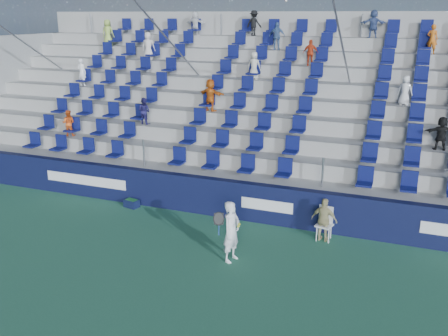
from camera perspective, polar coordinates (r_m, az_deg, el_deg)
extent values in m
plane|color=#2F6E4E|center=(13.22, -5.31, -10.34)|extent=(70.00, 70.00, 0.00)
cube|color=#0E1235|center=(15.60, -0.22, -3.43)|extent=(24.00, 0.30, 1.20)
cube|color=white|center=(17.82, -15.55, -1.35)|extent=(3.20, 0.02, 0.34)
cube|color=white|center=(15.00, 4.91, -4.28)|extent=(1.60, 0.02, 0.34)
cube|color=gray|center=(16.11, 0.53, -2.76)|extent=(24.00, 0.85, 1.20)
cube|color=gray|center=(16.78, 1.57, -1.03)|extent=(24.00, 0.85, 1.70)
cube|color=gray|center=(17.47, 2.52, 0.56)|extent=(24.00, 0.85, 2.20)
cube|color=gray|center=(18.18, 3.40, 2.03)|extent=(24.00, 0.85, 2.70)
cube|color=gray|center=(18.90, 4.21, 3.39)|extent=(24.00, 0.85, 3.20)
cube|color=gray|center=(19.64, 4.96, 4.64)|extent=(24.00, 0.85, 3.70)
cube|color=gray|center=(20.39, 5.67, 5.81)|extent=(24.00, 0.85, 4.20)
cube|color=gray|center=(21.15, 6.32, 6.89)|extent=(24.00, 0.85, 4.70)
cube|color=gray|center=(21.92, 6.93, 7.89)|extent=(24.00, 0.85, 5.20)
cube|color=gray|center=(22.49, 7.42, 9.40)|extent=(24.00, 0.50, 6.20)
cube|color=gray|center=(24.84, -23.10, 7.74)|extent=(0.30, 7.65, 5.20)
cube|color=#0C124D|center=(15.81, 0.54, 0.48)|extent=(16.05, 0.50, 0.70)
cube|color=#0C124D|center=(16.44, 1.60, 2.94)|extent=(16.05, 0.50, 0.70)
cube|color=#0C124D|center=(17.11, 2.58, 5.22)|extent=(16.05, 0.50, 0.70)
cube|color=#0C124D|center=(17.81, 3.49, 7.32)|extent=(16.05, 0.50, 0.70)
cube|color=#0C124D|center=(18.54, 4.34, 9.25)|extent=(16.05, 0.50, 0.70)
cube|color=#0C124D|center=(19.28, 5.14, 11.04)|extent=(16.05, 0.50, 0.70)
cube|color=#0C124D|center=(20.05, 5.88, 12.68)|extent=(16.05, 0.50, 0.70)
cube|color=#0C124D|center=(20.84, 6.57, 14.21)|extent=(16.05, 0.50, 0.70)
cube|color=#0C124D|center=(21.64, 7.22, 15.62)|extent=(16.05, 0.50, 0.70)
cylinder|color=gray|center=(19.53, -4.23, 12.02)|extent=(0.06, 7.68, 4.55)
cylinder|color=gray|center=(17.80, 13.84, 11.08)|extent=(0.06, 7.68, 4.55)
cylinder|color=gray|center=(23.27, -19.89, 11.90)|extent=(0.06, 7.68, 4.55)
imported|color=silver|center=(17.68, 19.99, 8.35)|extent=(0.52, 0.39, 0.98)
imported|color=#426191|center=(20.83, 6.09, 14.76)|extent=(0.68, 0.38, 1.09)
imported|color=#1E1A50|center=(18.67, -9.12, 6.46)|extent=(0.52, 0.43, 0.98)
imported|color=beige|center=(22.16, -8.64, 13.61)|extent=(0.64, 0.49, 1.17)
imported|color=red|center=(19.67, 9.86, 12.84)|extent=(0.61, 0.36, 0.98)
imported|color=black|center=(21.99, 3.45, 16.19)|extent=(0.74, 0.51, 1.05)
imported|color=white|center=(22.98, -3.29, 16.17)|extent=(0.94, 0.37, 0.99)
imported|color=#3C4F84|center=(21.00, 16.70, 15.50)|extent=(1.03, 0.59, 1.06)
imported|color=white|center=(22.07, -15.94, 10.48)|extent=(0.43, 0.30, 1.13)
imported|color=beige|center=(19.39, 3.45, 11.61)|extent=(0.51, 0.34, 1.04)
imported|color=#CC6218|center=(20.08, 22.71, 13.43)|extent=(0.43, 0.33, 1.05)
imported|color=#CA5D17|center=(18.30, -1.57, 8.34)|extent=(1.13, 0.63, 1.16)
imported|color=#E6591B|center=(19.63, -17.35, 4.93)|extent=(0.57, 0.50, 0.98)
imported|color=#99B94A|center=(24.21, -13.14, 14.84)|extent=(0.60, 0.42, 1.16)
imported|color=black|center=(16.19, 23.58, 3.65)|extent=(0.97, 0.42, 1.01)
imported|color=white|center=(12.77, 0.87, -7.27)|extent=(0.51, 0.66, 1.61)
cylinder|color=navy|center=(12.60, -0.60, -7.08)|extent=(0.03, 0.03, 0.28)
torus|color=black|center=(12.48, -0.60, -5.83)|extent=(0.30, 0.17, 0.28)
plane|color=#262626|center=(12.48, -0.60, -5.83)|extent=(0.30, 0.16, 0.29)
sphere|color=#C3D431|center=(12.42, 1.64, -6.67)|extent=(0.07, 0.07, 0.07)
sphere|color=#C3D431|center=(12.46, 1.74, -6.44)|extent=(0.07, 0.07, 0.07)
cube|color=white|center=(14.31, 11.38, -6.45)|extent=(0.50, 0.50, 0.04)
cube|color=white|center=(14.39, 11.58, -5.21)|extent=(0.42, 0.13, 0.52)
cylinder|color=white|center=(14.28, 10.53, -7.47)|extent=(0.03, 0.03, 0.42)
cylinder|color=white|center=(14.23, 11.87, -7.64)|extent=(0.03, 0.03, 0.42)
cylinder|color=white|center=(14.58, 10.79, -6.94)|extent=(0.03, 0.03, 0.42)
cylinder|color=white|center=(14.53, 12.11, -7.11)|extent=(0.03, 0.03, 0.42)
imported|color=tan|center=(14.19, 11.38, -5.83)|extent=(0.77, 0.40, 1.25)
cube|color=#0E1535|center=(16.74, -10.51, -4.00)|extent=(0.52, 0.40, 0.26)
cube|color=#1E662D|center=(16.72, -10.52, -3.80)|extent=(0.42, 0.30, 0.15)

